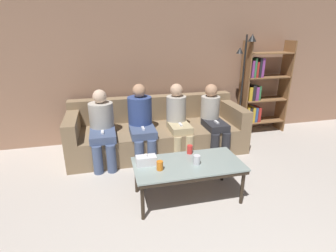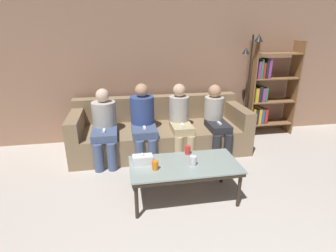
{
  "view_description": "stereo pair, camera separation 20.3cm",
  "coord_description": "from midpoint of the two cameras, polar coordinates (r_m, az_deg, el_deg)",
  "views": [
    {
      "loc": [
        -0.77,
        -0.24,
        1.84
      ],
      "look_at": [
        0.0,
        2.89,
        0.65
      ],
      "focal_mm": 28.0,
      "sensor_mm": 36.0,
      "label": 1
    },
    {
      "loc": [
        -0.57,
        -0.28,
        1.84
      ],
      "look_at": [
        0.0,
        2.89,
        0.65
      ],
      "focal_mm": 28.0,
      "sensor_mm": 36.0,
      "label": 2
    }
  ],
  "objects": [
    {
      "name": "seated_person_mid_left",
      "position": [
        3.9,
        -3.95,
        1.44
      ],
      "size": [
        0.36,
        0.7,
        1.1
      ],
      "color": "#47567A",
      "rests_on": "ground_plane"
    },
    {
      "name": "seated_person_left_end",
      "position": [
        3.88,
        -12.23,
        0.49
      ],
      "size": [
        0.35,
        0.72,
        1.05
      ],
      "color": "#47567A",
      "rests_on": "ground_plane"
    },
    {
      "name": "tissue_box",
      "position": [
        2.91,
        -3.56,
        -7.33
      ],
      "size": [
        0.22,
        0.12,
        0.13
      ],
      "color": "white",
      "rests_on": "coffee_table"
    },
    {
      "name": "cup_near_left",
      "position": [
        3.14,
        6.19,
        -5.24
      ],
      "size": [
        0.07,
        0.07,
        0.1
      ],
      "color": "red",
      "rests_on": "coffee_table"
    },
    {
      "name": "wall_back",
      "position": [
        4.52,
        -1.64,
        13.37
      ],
      "size": [
        12.0,
        0.06,
        2.6
      ],
      "color": "#9E755B",
      "rests_on": "ground_plane"
    },
    {
      "name": "bookshelf",
      "position": [
        5.07,
        21.59,
        6.99
      ],
      "size": [
        0.86,
        0.32,
        1.66
      ],
      "color": "brown",
      "rests_on": "ground_plane"
    },
    {
      "name": "couch",
      "position": [
        4.23,
        -0.37,
        -1.28
      ],
      "size": [
        2.72,
        0.98,
        0.8
      ],
      "color": "#897051",
      "rests_on": "ground_plane"
    },
    {
      "name": "standing_lamp",
      "position": [
        4.69,
        18.55,
        10.04
      ],
      "size": [
        0.31,
        0.26,
        1.78
      ],
      "color": "black",
      "rests_on": "ground_plane"
    },
    {
      "name": "seated_person_mid_right",
      "position": [
        3.99,
        4.15,
        1.6
      ],
      "size": [
        0.31,
        0.63,
        1.08
      ],
      "color": "tan",
      "rests_on": "ground_plane"
    },
    {
      "name": "coffee_table",
      "position": [
        2.96,
        5.58,
        -8.93
      ],
      "size": [
        1.21,
        0.6,
        0.44
      ],
      "color": "#8C9E99",
      "rests_on": "ground_plane"
    },
    {
      "name": "cup_far_center",
      "position": [
        2.9,
        7.51,
        -7.51
      ],
      "size": [
        0.08,
        0.08,
        0.1
      ],
      "color": "silver",
      "rests_on": "coffee_table"
    },
    {
      "name": "seated_person_right_end",
      "position": [
        4.15,
        11.79,
        1.69
      ],
      "size": [
        0.31,
        0.67,
        1.05
      ],
      "color": "#28282D",
      "rests_on": "ground_plane"
    },
    {
      "name": "cup_near_right",
      "position": [
        2.79,
        -0.7,
        -8.57
      ],
      "size": [
        0.07,
        0.07,
        0.1
      ],
      "color": "orange",
      "rests_on": "coffee_table"
    }
  ]
}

